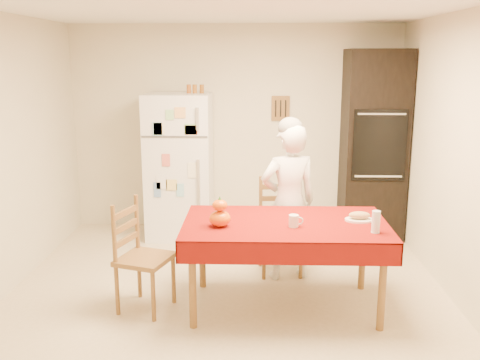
{
  "coord_description": "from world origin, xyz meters",
  "views": [
    {
      "loc": [
        0.25,
        -4.3,
        2.1
      ],
      "look_at": [
        0.11,
        0.2,
        1.07
      ],
      "focal_mm": 40.0,
      "sensor_mm": 36.0,
      "label": 1
    }
  ],
  "objects_px": {
    "seated_woman": "(289,202)",
    "bread_plate": "(359,220)",
    "wine_glass": "(376,222)",
    "chair_left": "(138,252)",
    "dining_table": "(285,230)",
    "chair_far": "(280,222)",
    "coffee_mug": "(294,221)",
    "refrigerator": "(180,166)",
    "oven_cabinet": "(373,145)",
    "pumpkin_lower": "(220,218)"
  },
  "relations": [
    {
      "from": "seated_woman",
      "to": "bread_plate",
      "type": "bearing_deg",
      "value": 118.74
    },
    {
      "from": "wine_glass",
      "to": "chair_left",
      "type": "bearing_deg",
      "value": 174.14
    },
    {
      "from": "dining_table",
      "to": "wine_glass",
      "type": "distance_m",
      "value": 0.75
    },
    {
      "from": "dining_table",
      "to": "bread_plate",
      "type": "xyz_separation_m",
      "value": [
        0.62,
        0.05,
        0.08
      ]
    },
    {
      "from": "chair_far",
      "to": "coffee_mug",
      "type": "distance_m",
      "value": 1.0
    },
    {
      "from": "chair_left",
      "to": "coffee_mug",
      "type": "distance_m",
      "value": 1.34
    },
    {
      "from": "chair_left",
      "to": "bread_plate",
      "type": "relative_size",
      "value": 3.96
    },
    {
      "from": "dining_table",
      "to": "coffee_mug",
      "type": "relative_size",
      "value": 17.0
    },
    {
      "from": "refrigerator",
      "to": "chair_far",
      "type": "xyz_separation_m",
      "value": [
        1.14,
        -1.08,
        -0.34
      ]
    },
    {
      "from": "wine_glass",
      "to": "chair_far",
      "type": "bearing_deg",
      "value": 122.99
    },
    {
      "from": "coffee_mug",
      "to": "bread_plate",
      "type": "xyz_separation_m",
      "value": [
        0.56,
        0.18,
        -0.04
      ]
    },
    {
      "from": "oven_cabinet",
      "to": "pumpkin_lower",
      "type": "xyz_separation_m",
      "value": [
        -1.67,
        -2.08,
        -0.27
      ]
    },
    {
      "from": "dining_table",
      "to": "chair_far",
      "type": "bearing_deg",
      "value": 90.53
    },
    {
      "from": "wine_glass",
      "to": "oven_cabinet",
      "type": "bearing_deg",
      "value": 78.79
    },
    {
      "from": "pumpkin_lower",
      "to": "seated_woman",
      "type": "bearing_deg",
      "value": 51.82
    },
    {
      "from": "dining_table",
      "to": "wine_glass",
      "type": "height_order",
      "value": "wine_glass"
    },
    {
      "from": "chair_far",
      "to": "dining_table",
      "type": "bearing_deg",
      "value": -95.07
    },
    {
      "from": "chair_far",
      "to": "chair_left",
      "type": "xyz_separation_m",
      "value": [
        -1.23,
        -0.88,
        0.0
      ]
    },
    {
      "from": "dining_table",
      "to": "seated_woman",
      "type": "relative_size",
      "value": 1.12
    },
    {
      "from": "dining_table",
      "to": "coffee_mug",
      "type": "xyz_separation_m",
      "value": [
        0.06,
        -0.12,
        0.12
      ]
    },
    {
      "from": "chair_far",
      "to": "seated_woman",
      "type": "xyz_separation_m",
      "value": [
        0.07,
        -0.18,
        0.25
      ]
    },
    {
      "from": "oven_cabinet",
      "to": "chair_far",
      "type": "xyz_separation_m",
      "value": [
        -1.14,
        -1.12,
        -0.59
      ]
    },
    {
      "from": "refrigerator",
      "to": "oven_cabinet",
      "type": "bearing_deg",
      "value": 1.18
    },
    {
      "from": "chair_left",
      "to": "seated_woman",
      "type": "distance_m",
      "value": 1.5
    },
    {
      "from": "oven_cabinet",
      "to": "seated_woman",
      "type": "xyz_separation_m",
      "value": [
        -1.06,
        -1.31,
        -0.34
      ]
    },
    {
      "from": "wine_glass",
      "to": "pumpkin_lower",
      "type": "bearing_deg",
      "value": 174.17
    },
    {
      "from": "coffee_mug",
      "to": "oven_cabinet",
      "type": "bearing_deg",
      "value": 62.75
    },
    {
      "from": "coffee_mug",
      "to": "wine_glass",
      "type": "height_order",
      "value": "wine_glass"
    },
    {
      "from": "seated_woman",
      "to": "chair_far",
      "type": "bearing_deg",
      "value": -82.4
    },
    {
      "from": "oven_cabinet",
      "to": "wine_glass",
      "type": "distance_m",
      "value": 2.26
    },
    {
      "from": "refrigerator",
      "to": "seated_woman",
      "type": "distance_m",
      "value": 1.75
    },
    {
      "from": "coffee_mug",
      "to": "seated_woman",
      "type": "bearing_deg",
      "value": 89.48
    },
    {
      "from": "dining_table",
      "to": "pumpkin_lower",
      "type": "xyz_separation_m",
      "value": [
        -0.54,
        -0.13,
        0.13
      ]
    },
    {
      "from": "chair_far",
      "to": "wine_glass",
      "type": "relative_size",
      "value": 5.4
    },
    {
      "from": "chair_far",
      "to": "pumpkin_lower",
      "type": "bearing_deg",
      "value": -124.69
    },
    {
      "from": "seated_woman",
      "to": "refrigerator",
      "type": "bearing_deg",
      "value": -60.62
    },
    {
      "from": "seated_woman",
      "to": "pumpkin_lower",
      "type": "relative_size",
      "value": 8.63
    },
    {
      "from": "oven_cabinet",
      "to": "coffee_mug",
      "type": "relative_size",
      "value": 22.0
    },
    {
      "from": "coffee_mug",
      "to": "bread_plate",
      "type": "bearing_deg",
      "value": 17.61
    },
    {
      "from": "dining_table",
      "to": "bread_plate",
      "type": "height_order",
      "value": "bread_plate"
    },
    {
      "from": "coffee_mug",
      "to": "pumpkin_lower",
      "type": "xyz_separation_m",
      "value": [
        -0.6,
        -0.0,
        0.02
      ]
    },
    {
      "from": "refrigerator",
      "to": "chair_left",
      "type": "bearing_deg",
      "value": -92.6
    },
    {
      "from": "oven_cabinet",
      "to": "coffee_mug",
      "type": "height_order",
      "value": "oven_cabinet"
    },
    {
      "from": "seated_woman",
      "to": "bread_plate",
      "type": "relative_size",
      "value": 6.3
    },
    {
      "from": "seated_woman",
      "to": "coffee_mug",
      "type": "bearing_deg",
      "value": 74.86
    },
    {
      "from": "dining_table",
      "to": "oven_cabinet",
      "type": "bearing_deg",
      "value": 59.93
    },
    {
      "from": "chair_far",
      "to": "wine_glass",
      "type": "xyz_separation_m",
      "value": [
        0.7,
        -1.08,
        0.34
      ]
    },
    {
      "from": "wine_glass",
      "to": "refrigerator",
      "type": "bearing_deg",
      "value": 130.52
    },
    {
      "from": "chair_far",
      "to": "bread_plate",
      "type": "height_order",
      "value": "chair_far"
    },
    {
      "from": "refrigerator",
      "to": "chair_left",
      "type": "distance_m",
      "value": 1.99
    }
  ]
}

